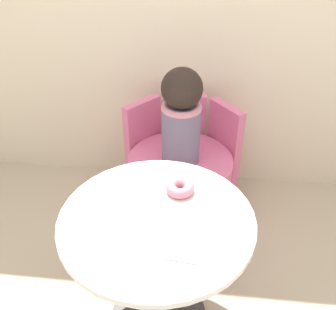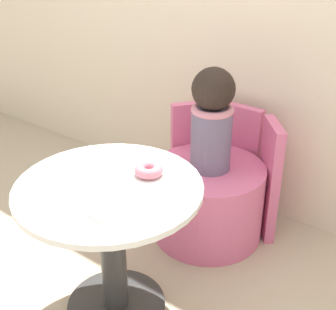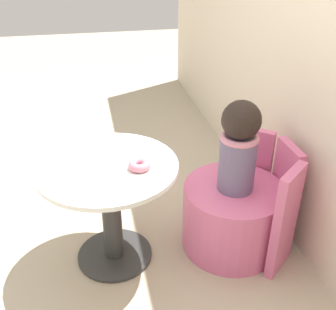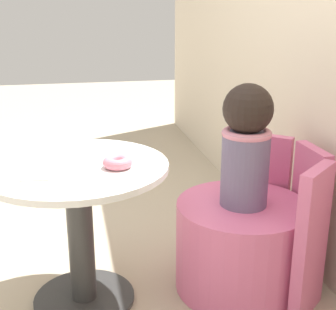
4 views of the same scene
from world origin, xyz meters
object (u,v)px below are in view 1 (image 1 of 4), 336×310
child_figure (181,115)px  round_table (157,252)px  donut (180,188)px  tub_chair (180,187)px

child_figure → round_table: bearing=-92.9°
round_table → donut: 0.27m
round_table → tub_chair: 0.73m
child_figure → donut: bearing=-85.9°
tub_chair → child_figure: size_ratio=1.10×
round_table → donut: donut is taller
round_table → tub_chair: (0.03, 0.69, -0.24)m
tub_chair → donut: size_ratio=5.00×
tub_chair → donut: bearing=-85.9°
child_figure → tub_chair: bearing=-90.0°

